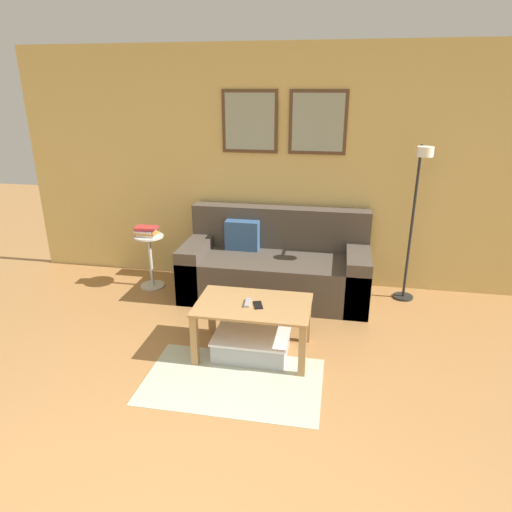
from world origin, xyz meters
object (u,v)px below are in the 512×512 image
object	(u,v)px
storage_bin	(252,344)
side_table	(150,256)
book_stack	(146,231)
cell_phone	(258,305)
coffee_table	(253,313)
floor_lamp	(416,207)
remote_control	(248,303)
couch	(275,267)

from	to	relation	value
storage_bin	side_table	xyz separation A→B (m)	(-1.37, 1.17, 0.26)
side_table	storage_bin	bearing A→B (deg)	-40.43
book_stack	cell_phone	world-z (taller)	book_stack
coffee_table	floor_lamp	world-z (taller)	floor_lamp
floor_lamp	side_table	bearing A→B (deg)	-178.10
remote_control	side_table	bearing A→B (deg)	135.13
storage_bin	couch	bearing A→B (deg)	88.81
remote_control	cell_phone	bearing A→B (deg)	-13.70
couch	side_table	bearing A→B (deg)	-178.20
book_stack	cell_phone	size ratio (longest dim) A/B	1.77
storage_bin	book_stack	distance (m)	1.88
side_table	book_stack	bearing A→B (deg)	-137.09
couch	floor_lamp	size ratio (longest dim) A/B	1.20
floor_lamp	couch	bearing A→B (deg)	-178.00
couch	cell_phone	size ratio (longest dim) A/B	13.82
remote_control	couch	bearing A→B (deg)	82.94
couch	book_stack	xyz separation A→B (m)	(-1.41, -0.06, 0.34)
storage_bin	cell_phone	world-z (taller)	cell_phone
storage_bin	remote_control	bearing A→B (deg)	151.86
side_table	couch	bearing A→B (deg)	1.80
book_stack	remote_control	xyz separation A→B (m)	(1.35, -1.13, -0.19)
side_table	remote_control	size ratio (longest dim) A/B	3.99
storage_bin	floor_lamp	distance (m)	2.09
couch	floor_lamp	bearing A→B (deg)	2.00
side_table	remote_control	xyz separation A→B (m)	(1.33, -1.15, 0.11)
floor_lamp	side_table	xyz separation A→B (m)	(-2.76, -0.09, -0.67)
side_table	cell_phone	bearing A→B (deg)	-39.25
book_stack	side_table	bearing A→B (deg)	42.91
couch	book_stack	size ratio (longest dim) A/B	7.81
couch	book_stack	world-z (taller)	couch
floor_lamp	cell_phone	bearing A→B (deg)	-136.83
couch	book_stack	bearing A→B (deg)	-177.61
floor_lamp	side_table	distance (m)	2.84
storage_bin	remote_control	xyz separation A→B (m)	(-0.04, 0.02, 0.37)
coffee_table	cell_phone	bearing A→B (deg)	-29.38
book_stack	remote_control	size ratio (longest dim) A/B	1.65
coffee_table	storage_bin	xyz separation A→B (m)	(-0.01, -0.03, -0.28)
storage_bin	floor_lamp	bearing A→B (deg)	42.13
floor_lamp	remote_control	bearing A→B (deg)	-139.00
floor_lamp	coffee_table	bearing A→B (deg)	-138.34
storage_bin	book_stack	world-z (taller)	book_stack
storage_bin	book_stack	xyz separation A→B (m)	(-1.38, 1.15, 0.56)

